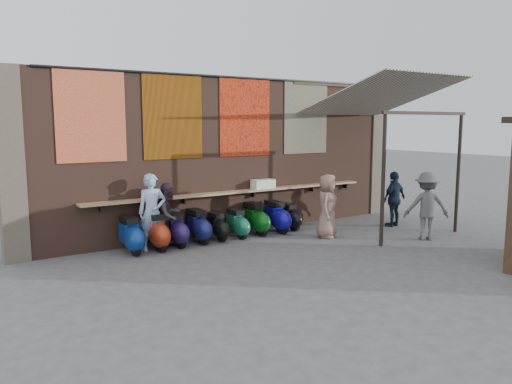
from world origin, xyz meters
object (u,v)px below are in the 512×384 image
at_px(shelf_box, 263,184).
at_px(shopper_grey, 427,206).
at_px(scooter_stool_3, 198,226).
at_px(scooter_stool_8, 289,217).
at_px(scooter_stool_6, 256,219).
at_px(diner_left, 152,212).
at_px(scooter_stool_7, 276,217).
at_px(scooter_stool_1, 156,232).
at_px(diner_right, 169,215).
at_px(scooter_stool_4, 217,227).
at_px(shopper_navy, 394,199).
at_px(scooter_stool_5, 237,224).
at_px(scooter_stool_2, 176,230).
at_px(scooter_stool_0, 131,235).
at_px(shopper_tan, 327,206).

relative_size(shelf_box, shopper_grey, 0.36).
distance_m(scooter_stool_3, scooter_stool_8, 2.71).
bearing_deg(scooter_stool_6, diner_left, -178.58).
bearing_deg(shopper_grey, scooter_stool_7, -7.61).
bearing_deg(scooter_stool_1, diner_right, 5.14).
bearing_deg(shopper_grey, scooter_stool_4, 6.02).
bearing_deg(shopper_navy, scooter_stool_6, -24.21).
bearing_deg(shelf_box, scooter_stool_5, -161.82).
distance_m(scooter_stool_2, scooter_stool_3, 0.58).
bearing_deg(scooter_stool_2, scooter_stool_7, -1.21).
bearing_deg(scooter_stool_0, scooter_stool_5, 0.21).
bearing_deg(scooter_stool_8, scooter_stool_4, -179.88).
height_order(shelf_box, scooter_stool_0, shelf_box).
bearing_deg(scooter_stool_0, shopper_tan, -14.33).
bearing_deg(shopper_grey, scooter_stool_8, -13.89).
height_order(scooter_stool_3, shopper_navy, shopper_navy).
xyz_separation_m(shelf_box, shopper_navy, (3.36, -1.51, -0.48)).
xyz_separation_m(scooter_stool_7, diner_right, (-2.99, 0.04, 0.34)).
height_order(shelf_box, diner_left, diner_left).
height_order(scooter_stool_1, diner_right, diner_right).
height_order(scooter_stool_8, shopper_navy, shopper_navy).
bearing_deg(diner_left, diner_right, 14.24).
height_order(scooter_stool_4, scooter_stool_5, scooter_stool_5).
relative_size(scooter_stool_1, scooter_stool_5, 1.17).
bearing_deg(scooter_stool_6, scooter_stool_4, -178.48).
height_order(scooter_stool_4, scooter_stool_7, scooter_stool_7).
distance_m(scooter_stool_6, scooter_stool_7, 0.59).
xyz_separation_m(scooter_stool_4, shopper_tan, (2.44, -1.24, 0.46)).
bearing_deg(scooter_stool_7, shopper_navy, -20.14).
relative_size(shelf_box, diner_right, 0.40).
height_order(scooter_stool_6, shopper_navy, shopper_navy).
xyz_separation_m(shopper_navy, shopper_grey, (-0.58, -1.53, 0.07)).
relative_size(scooter_stool_1, scooter_stool_8, 1.19).
height_order(scooter_stool_2, scooter_stool_6, scooter_stool_6).
bearing_deg(scooter_stool_4, scooter_stool_5, -4.57).
distance_m(diner_left, shopper_tan, 4.29).
bearing_deg(shopper_navy, scooter_stool_8, -30.20).
bearing_deg(diner_left, scooter_stool_6, 12.00).
height_order(scooter_stool_4, scooter_stool_6, scooter_stool_6).
xyz_separation_m(shelf_box, diner_left, (-3.22, -0.33, -0.38)).
height_order(scooter_stool_0, scooter_stool_1, scooter_stool_1).
height_order(scooter_stool_3, scooter_stool_6, scooter_stool_6).
relative_size(scooter_stool_7, diner_right, 0.57).
xyz_separation_m(scooter_stool_4, diner_left, (-1.68, -0.04, 0.53)).
bearing_deg(scooter_stool_7, scooter_stool_2, 178.79).
xyz_separation_m(scooter_stool_1, diner_left, (-0.08, 0.00, 0.45)).
xyz_separation_m(scooter_stool_8, shopper_grey, (2.12, -2.75, 0.49)).
bearing_deg(scooter_stool_7, diner_left, 179.78).
height_order(scooter_stool_5, shopper_tan, shopper_tan).
bearing_deg(shopper_tan, scooter_stool_1, 125.29).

